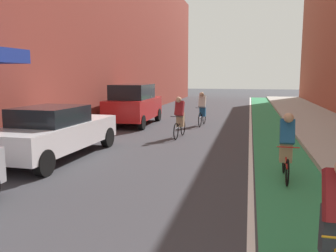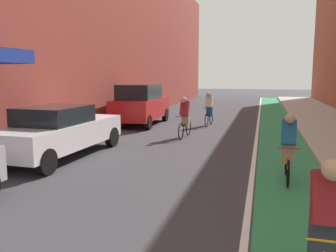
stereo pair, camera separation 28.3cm
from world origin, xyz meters
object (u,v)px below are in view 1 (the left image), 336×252
at_px(parked_suv_red, 134,104).
at_px(cyclist_far, 202,108).
at_px(parked_sedan_white, 55,132).
at_px(cyclist_trailing, 180,117).
at_px(cyclist_mid, 287,144).

bearing_deg(parked_suv_red, cyclist_far, 8.22).
bearing_deg(parked_sedan_white, cyclist_far, 66.55).
xyz_separation_m(cyclist_trailing, cyclist_far, (0.42, 3.47, 0.05)).
xyz_separation_m(parked_sedan_white, cyclist_trailing, (2.90, 4.18, 0.02)).
relative_size(cyclist_trailing, cyclist_far, 0.97).
bearing_deg(parked_sedan_white, cyclist_trailing, 55.30).
relative_size(cyclist_mid, cyclist_trailing, 0.98).
relative_size(parked_sedan_white, parked_suv_red, 1.11).
bearing_deg(cyclist_mid, cyclist_trailing, 125.71).
distance_m(cyclist_mid, cyclist_far, 8.88).
relative_size(parked_suv_red, cyclist_trailing, 2.53).
distance_m(parked_sedan_white, cyclist_far, 8.34).
height_order(cyclist_mid, cyclist_trailing, cyclist_trailing).
distance_m(cyclist_trailing, cyclist_far, 3.50).
distance_m(parked_suv_red, cyclist_far, 3.35).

